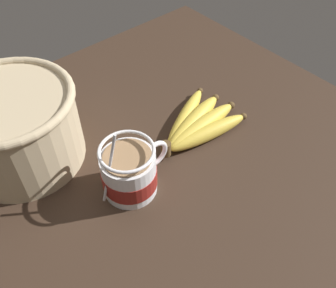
# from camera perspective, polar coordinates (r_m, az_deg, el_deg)

# --- Properties ---
(table) EXTENTS (0.95, 0.95, 0.03)m
(table) POSITION_cam_1_polar(r_m,az_deg,el_deg) (0.72, 0.28, -5.18)
(table) COLOR #332319
(table) RESTS_ON ground
(coffee_mug) EXTENTS (0.15, 0.10, 0.15)m
(coffee_mug) POSITION_cam_1_polar(r_m,az_deg,el_deg) (0.66, -5.86, -4.35)
(coffee_mug) COLOR silver
(coffee_mug) RESTS_ON table
(banana_bunch) EXTENTS (0.21, 0.15, 0.04)m
(banana_bunch) POSITION_cam_1_polar(r_m,az_deg,el_deg) (0.78, 4.53, 3.01)
(banana_bunch) COLOR #4C381E
(banana_bunch) RESTS_ON table
(woven_basket) EXTENTS (0.24, 0.24, 0.15)m
(woven_basket) POSITION_cam_1_polar(r_m,az_deg,el_deg) (0.74, -22.31, 2.48)
(woven_basket) COLOR tan
(woven_basket) RESTS_ON table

